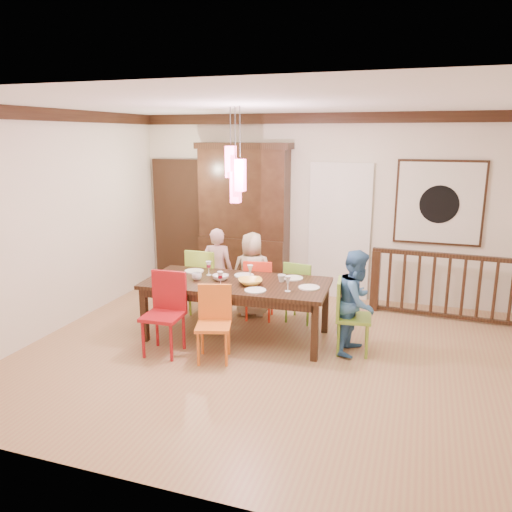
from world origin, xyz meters
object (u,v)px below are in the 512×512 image
(person_end_right, at_px, (357,302))
(person_far_left, at_px, (217,270))
(china_hutch, at_px, (244,219))
(person_far_mid, at_px, (252,274))
(chair_far_left, at_px, (206,276))
(dining_table, at_px, (237,287))
(chair_end_right, at_px, (354,311))
(balustrade, at_px, (448,285))

(person_end_right, bearing_deg, person_far_left, 79.66)
(china_hutch, relative_size, person_far_mid, 2.00)
(chair_far_left, xyz_separation_m, person_far_mid, (0.67, 0.13, 0.05))
(dining_table, bearing_deg, person_end_right, -2.22)
(chair_end_right, xyz_separation_m, china_hutch, (-2.08, 1.90, 0.71))
(china_hutch, relative_size, person_far_left, 1.95)
(dining_table, height_order, chair_end_right, chair_end_right)
(chair_end_right, bearing_deg, china_hutch, 41.18)
(china_hutch, height_order, person_end_right, china_hutch)
(person_far_mid, bearing_deg, person_end_right, 136.98)
(chair_far_left, relative_size, person_far_mid, 0.80)
(chair_far_left, height_order, person_far_mid, person_far_mid)
(chair_far_left, relative_size, china_hutch, 0.40)
(balustrade, xyz_separation_m, person_far_mid, (-2.69, -0.72, 0.11))
(person_far_mid, bearing_deg, person_far_left, -14.86)
(person_far_left, distance_m, person_far_mid, 0.54)
(person_far_mid, bearing_deg, chair_end_right, 135.93)
(chair_far_left, xyz_separation_m, person_end_right, (2.27, -0.68, 0.07))
(chair_end_right, bearing_deg, person_far_mid, 55.70)
(person_far_left, bearing_deg, person_end_right, 149.45)
(chair_far_left, distance_m, china_hutch, 1.38)
(chair_end_right, distance_m, person_end_right, 0.12)
(chair_end_right, distance_m, china_hutch, 2.90)
(chair_far_left, height_order, person_far_left, person_far_left)
(chair_end_right, xyz_separation_m, person_end_right, (0.02, 0.02, 0.11))
(person_far_left, distance_m, person_end_right, 2.28)
(chair_end_right, height_order, person_end_right, person_end_right)
(chair_far_left, xyz_separation_m, chair_end_right, (2.25, -0.71, -0.04))
(person_far_left, relative_size, person_far_mid, 1.03)
(dining_table, relative_size, chair_end_right, 2.64)
(dining_table, relative_size, person_far_left, 1.89)
(person_far_mid, relative_size, person_end_right, 0.97)
(chair_end_right, distance_m, person_far_mid, 1.79)
(chair_end_right, height_order, balustrade, balustrade)
(person_far_mid, bearing_deg, chair_far_left, -5.22)
(balustrade, bearing_deg, person_far_mid, -161.96)
(dining_table, distance_m, chair_far_left, 1.03)
(balustrade, distance_m, person_far_left, 3.31)
(balustrade, height_order, person_far_left, person_far_left)
(dining_table, distance_m, person_end_right, 1.52)
(person_far_left, height_order, person_far_mid, person_far_left)
(dining_table, relative_size, balustrade, 1.11)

